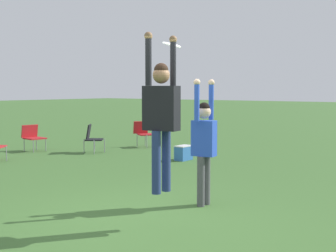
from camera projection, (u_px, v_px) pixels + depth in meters
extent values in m
plane|color=#3D662D|center=(147.00, 221.00, 6.54)|extent=(120.00, 120.00, 0.00)
cylinder|color=navy|center=(156.00, 163.00, 6.04)|extent=(0.12, 0.12, 0.82)
cylinder|color=navy|center=(166.00, 161.00, 6.21)|extent=(0.12, 0.12, 0.82)
cube|color=black|center=(161.00, 108.00, 6.07)|extent=(0.27, 0.49, 0.58)
sphere|color=#9E704C|center=(161.00, 75.00, 6.04)|extent=(0.22, 0.22, 0.22)
sphere|color=black|center=(161.00, 70.00, 6.03)|extent=(0.19, 0.19, 0.19)
cylinder|color=black|center=(148.00, 61.00, 5.82)|extent=(0.08, 0.08, 0.62)
sphere|color=#9E704C|center=(148.00, 36.00, 5.79)|extent=(0.10, 0.10, 0.10)
cylinder|color=black|center=(173.00, 63.00, 6.23)|extent=(0.08, 0.08, 0.62)
sphere|color=#9E704C|center=(173.00, 39.00, 6.20)|extent=(0.10, 0.10, 0.10)
cylinder|color=#4C4C51|center=(201.00, 182.00, 7.33)|extent=(0.12, 0.12, 0.79)
cylinder|color=#4C4C51|center=(206.00, 180.00, 7.46)|extent=(0.12, 0.12, 0.79)
cube|color=blue|center=(204.00, 138.00, 7.34)|extent=(0.26, 0.39, 0.56)
sphere|color=beige|center=(204.00, 112.00, 7.31)|extent=(0.21, 0.21, 0.21)
sphere|color=black|center=(204.00, 108.00, 7.30)|extent=(0.18, 0.18, 0.18)
cylinder|color=blue|center=(197.00, 102.00, 7.13)|extent=(0.08, 0.08, 0.59)
sphere|color=beige|center=(197.00, 82.00, 7.11)|extent=(0.10, 0.10, 0.10)
cylinder|color=blue|center=(211.00, 101.00, 7.46)|extent=(0.08, 0.08, 0.59)
sphere|color=beige|center=(211.00, 83.00, 7.43)|extent=(0.10, 0.10, 0.10)
cylinder|color=white|center=(172.00, 45.00, 6.56)|extent=(0.27, 0.26, 0.10)
cylinder|color=gray|center=(94.00, 147.00, 13.20)|extent=(0.02, 0.02, 0.40)
cylinder|color=gray|center=(104.00, 146.00, 13.53)|extent=(0.02, 0.02, 0.40)
cylinder|color=gray|center=(84.00, 146.00, 13.45)|extent=(0.02, 0.02, 0.40)
cylinder|color=gray|center=(94.00, 145.00, 13.78)|extent=(0.02, 0.02, 0.40)
cube|color=black|center=(94.00, 140.00, 13.48)|extent=(0.68, 0.68, 0.04)
cube|color=black|center=(89.00, 131.00, 13.60)|extent=(0.45, 0.39, 0.41)
cylinder|color=gray|center=(33.00, 146.00, 13.52)|extent=(0.02, 0.02, 0.40)
cylinder|color=gray|center=(46.00, 144.00, 13.87)|extent=(0.02, 0.02, 0.40)
cylinder|color=gray|center=(24.00, 145.00, 13.79)|extent=(0.02, 0.02, 0.40)
cylinder|color=gray|center=(37.00, 143.00, 14.14)|extent=(0.02, 0.02, 0.40)
cube|color=#B21E23|center=(35.00, 138.00, 13.82)|extent=(0.57, 0.57, 0.04)
cube|color=#B21E23|center=(30.00, 131.00, 13.94)|extent=(0.52, 0.16, 0.37)
cylinder|color=gray|center=(6.00, 153.00, 11.96)|extent=(0.02, 0.02, 0.39)
cylinder|color=gray|center=(147.00, 141.00, 14.53)|extent=(0.02, 0.02, 0.42)
cylinder|color=gray|center=(155.00, 140.00, 14.85)|extent=(0.02, 0.02, 0.42)
cylinder|color=gray|center=(137.00, 141.00, 14.78)|extent=(0.02, 0.02, 0.42)
cylinder|color=gray|center=(145.00, 139.00, 15.10)|extent=(0.02, 0.02, 0.42)
cube|color=#B21E23|center=(146.00, 134.00, 14.80)|extent=(0.65, 0.65, 0.04)
cube|color=#B21E23|center=(141.00, 127.00, 14.92)|extent=(0.46, 0.34, 0.40)
cube|color=#336BB7|center=(184.00, 153.00, 12.11)|extent=(0.46, 0.28, 0.36)
cube|color=silver|center=(184.00, 146.00, 12.09)|extent=(0.47, 0.29, 0.02)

